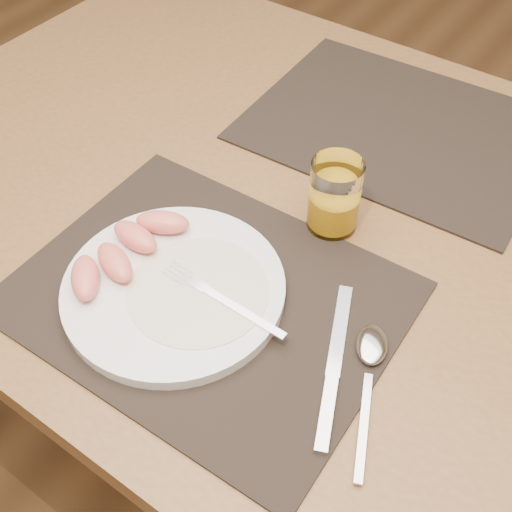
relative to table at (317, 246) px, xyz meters
The scene contains 11 objects.
ground 0.67m from the table, ahead, with size 5.00×5.00×0.00m, color brown.
table is the anchor object (origin of this frame).
placemat_near 0.24m from the table, 97.28° to the right, with size 0.45×0.35×0.00m, color black.
placemat_far 0.24m from the table, 88.01° to the left, with size 0.45×0.35×0.00m, color black.
plate 0.27m from the table, 104.75° to the right, with size 0.27×0.27×0.02m, color white.
plate_dressing 0.25m from the table, 98.20° to the right, with size 0.17×0.17×0.00m.
fork 0.25m from the table, 93.53° to the right, with size 0.17×0.02×0.00m.
knife 0.29m from the table, 56.22° to the right, with size 0.10×0.21×0.01m.
spoon 0.27m from the table, 46.36° to the right, with size 0.10×0.18×0.01m.
juice_glass 0.14m from the table, 39.61° to the right, with size 0.07×0.07×0.10m.
grapefruit_wedges 0.30m from the table, 120.32° to the right, with size 0.09×0.19×0.03m.
Camera 1 is at (0.30, -0.58, 1.36)m, focal length 45.00 mm.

